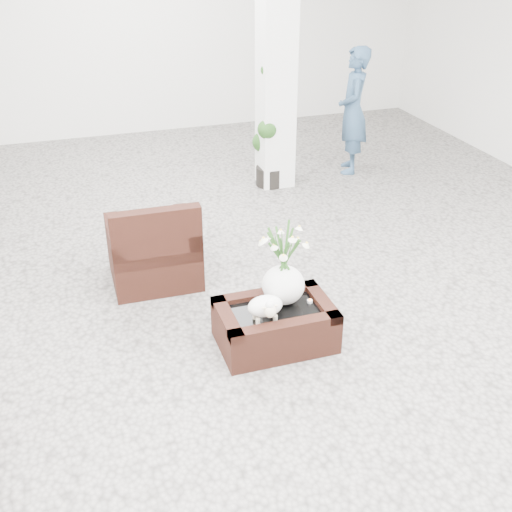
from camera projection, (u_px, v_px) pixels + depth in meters
name	position (u px, v px, depth m)	size (l,w,h in m)	color
ground	(252.00, 314.00, 5.54)	(11.00, 11.00, 0.00)	gray
column	(277.00, 42.00, 7.38)	(0.40, 0.40, 3.50)	white
coffee_table	(275.00, 327.00, 5.09)	(0.90, 0.60, 0.31)	#34170F
sheep_figurine	(265.00, 308.00, 4.85)	(0.28, 0.23, 0.21)	white
planter_narcissus	(284.00, 258.00, 4.94)	(0.44, 0.44, 0.80)	white
tealight	(310.00, 301.00, 5.11)	(0.04, 0.04, 0.03)	white
armchair	(152.00, 238.00, 5.88)	(0.79, 0.76, 0.84)	#34170F
topiary	(271.00, 127.00, 7.81)	(0.40, 0.40, 1.50)	#1C3E14
shopper	(353.00, 111.00, 8.23)	(0.59, 0.39, 1.62)	#304D6C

